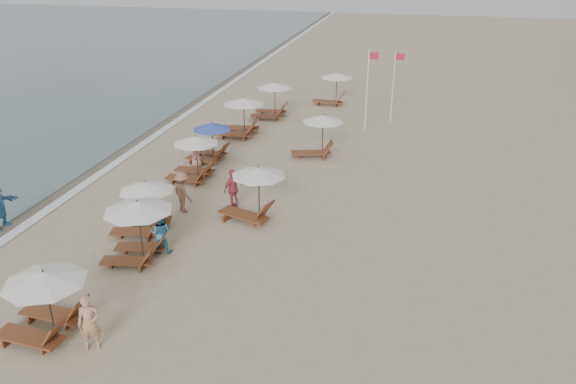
% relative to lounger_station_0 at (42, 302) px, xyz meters
% --- Properties ---
extents(ground, '(160.00, 160.00, 0.00)m').
position_rel_lounger_station_0_xyz_m(ground, '(6.14, 3.54, -1.07)').
color(ground, tan).
rests_on(ground, ground).
extents(wet_sand_band, '(3.20, 140.00, 0.01)m').
position_rel_lounger_station_0_xyz_m(wet_sand_band, '(-6.36, 13.54, -1.07)').
color(wet_sand_band, '#6B5E4C').
rests_on(wet_sand_band, ground).
extents(foam_line, '(0.50, 140.00, 0.02)m').
position_rel_lounger_station_0_xyz_m(foam_line, '(-5.06, 13.54, -1.06)').
color(foam_line, white).
rests_on(foam_line, ground).
extents(lounger_station_0, '(2.69, 2.36, 2.12)m').
position_rel_lounger_station_0_xyz_m(lounger_station_0, '(0.00, 0.00, 0.00)').
color(lounger_station_0, brown).
rests_on(lounger_station_0, ground).
extents(lounger_station_1, '(2.60, 2.43, 2.32)m').
position_rel_lounger_station_0_xyz_m(lounger_station_1, '(0.65, 4.43, 0.22)').
color(lounger_station_1, brown).
rests_on(lounger_station_1, ground).
extents(lounger_station_2, '(2.48, 2.14, 2.13)m').
position_rel_lounger_station_0_xyz_m(lounger_station_2, '(-0.11, 6.50, -0.01)').
color(lounger_station_2, brown).
rests_on(lounger_station_2, ground).
extents(lounger_station_3, '(2.52, 2.16, 2.19)m').
position_rel_lounger_station_0_xyz_m(lounger_station_3, '(-0.31, 11.96, -0.00)').
color(lounger_station_3, brown).
rests_on(lounger_station_3, ground).
extents(lounger_station_4, '(2.42, 2.03, 2.06)m').
position_rel_lounger_station_0_xyz_m(lounger_station_4, '(-0.49, 14.59, -0.06)').
color(lounger_station_4, brown).
rests_on(lounger_station_4, ground).
extents(lounger_station_5, '(2.86, 2.41, 2.27)m').
position_rel_lounger_station_0_xyz_m(lounger_station_5, '(-0.22, 18.94, 0.01)').
color(lounger_station_5, brown).
rests_on(lounger_station_5, ground).
extents(lounger_station_6, '(2.66, 2.29, 2.30)m').
position_rel_lounger_station_0_xyz_m(lounger_station_6, '(0.60, 23.01, 0.06)').
color(lounger_station_6, brown).
rests_on(lounger_station_6, ground).
extents(inland_station_0, '(2.87, 2.29, 2.22)m').
position_rel_lounger_station_0_xyz_m(inland_station_0, '(3.64, 8.50, 0.22)').
color(inland_station_0, brown).
rests_on(inland_station_0, ground).
extents(inland_station_1, '(2.82, 2.24, 2.22)m').
position_rel_lounger_station_0_xyz_m(inland_station_1, '(4.85, 16.48, 0.25)').
color(inland_station_1, brown).
rests_on(inland_station_1, ground).
extents(inland_station_2, '(2.79, 2.24, 2.22)m').
position_rel_lounger_station_0_xyz_m(inland_station_2, '(3.92, 27.02, 0.25)').
color(inland_station_2, brown).
rests_on(inland_station_2, ground).
extents(beachgoer_near, '(0.74, 0.63, 1.71)m').
position_rel_lounger_station_0_xyz_m(beachgoer_near, '(1.65, -0.29, -0.22)').
color(beachgoer_near, tan).
rests_on(beachgoer_near, ground).
extents(beachgoer_mid_a, '(0.85, 0.71, 1.57)m').
position_rel_lounger_station_0_xyz_m(beachgoer_mid_a, '(1.21, 5.18, -0.29)').
color(beachgoer_mid_a, teal).
rests_on(beachgoer_mid_a, ground).
extents(beachgoer_mid_b, '(1.31, 1.20, 1.77)m').
position_rel_lounger_station_0_xyz_m(beachgoer_mid_b, '(0.64, 8.57, -0.18)').
color(beachgoer_mid_b, brown).
rests_on(beachgoer_mid_b, ground).
extents(beachgoer_far_a, '(0.89, 1.11, 1.76)m').
position_rel_lounger_station_0_xyz_m(beachgoer_far_a, '(2.56, 9.44, -0.19)').
color(beachgoer_far_a, '#B6494D').
rests_on(beachgoer_far_a, ground).
extents(beachgoer_far_b, '(0.69, 0.89, 1.61)m').
position_rel_lounger_station_0_xyz_m(beachgoer_far_b, '(-0.77, 13.57, -0.26)').
color(beachgoer_far_b, '#B17160').
rests_on(beachgoer_far_b, ground).
extents(flag_pole_near, '(0.59, 0.08, 4.86)m').
position_rel_lounger_station_0_xyz_m(flag_pole_near, '(6.84, 21.69, 1.61)').
color(flag_pole_near, silver).
rests_on(flag_pole_near, ground).
extents(flag_pole_far, '(0.59, 0.08, 4.56)m').
position_rel_lounger_station_0_xyz_m(flag_pole_far, '(8.25, 23.46, 1.46)').
color(flag_pole_far, silver).
rests_on(flag_pole_far, ground).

